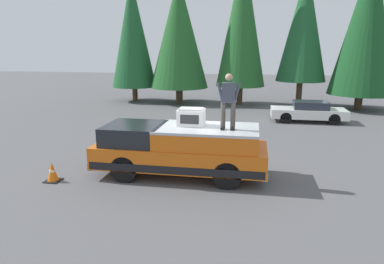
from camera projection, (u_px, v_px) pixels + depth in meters
name	position (u px, v px, depth m)	size (l,w,h in m)	color
ground_plane	(201.00, 171.00, 11.78)	(90.00, 90.00, 0.00)	#565659
pickup_truck	(180.00, 150.00, 11.21)	(2.01, 5.54, 1.65)	orange
compressor_unit	(191.00, 117.00, 11.06)	(0.65, 0.84, 0.56)	white
person_on_truck_bed	(228.00, 100.00, 10.37)	(0.29, 0.72, 1.69)	#423D38
parked_car_white	(309.00, 111.00, 19.57)	(1.64, 4.10, 1.16)	white
traffic_cone	(52.00, 172.00, 10.83)	(0.47, 0.47, 0.62)	black
conifer_far_left	(367.00, 23.00, 22.27)	(4.20, 4.20, 10.26)	#4C3826
conifer_left	(304.00, 25.00, 23.86)	(3.44, 3.44, 9.45)	#4C3826
conifer_center_left	(242.00, 19.00, 24.35)	(3.51, 3.51, 10.72)	#4C3826
conifer_center_right	(179.00, 33.00, 25.23)	(4.30, 4.30, 9.13)	#4C3826
conifer_right	(133.00, 33.00, 26.18)	(3.38, 3.38, 9.29)	#4C3826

